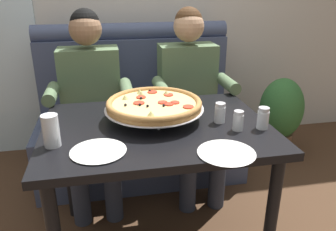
# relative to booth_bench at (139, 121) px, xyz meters

# --- Properties ---
(booth_bench) EXTENTS (1.52, 0.78, 1.13)m
(booth_bench) POSITION_rel_booth_bench_xyz_m (0.00, 0.00, 0.00)
(booth_bench) COLOR #424C6B
(booth_bench) RESTS_ON ground_plane
(dining_table) EXTENTS (1.14, 0.84, 0.75)m
(dining_table) POSITION_rel_booth_bench_xyz_m (0.00, -0.89, 0.25)
(dining_table) COLOR black
(dining_table) RESTS_ON ground_plane
(diner_left) EXTENTS (0.54, 0.64, 1.27)m
(diner_left) POSITION_rel_booth_bench_xyz_m (-0.34, -0.27, 0.31)
(diner_left) COLOR #2D3342
(diner_left) RESTS_ON ground_plane
(diner_right) EXTENTS (0.54, 0.64, 1.27)m
(diner_right) POSITION_rel_booth_bench_xyz_m (0.34, -0.27, 0.31)
(diner_right) COLOR #2D3342
(diner_right) RESTS_ON ground_plane
(pizza) EXTENTS (0.52, 0.52, 0.12)m
(pizza) POSITION_rel_booth_bench_xyz_m (0.00, -0.81, 0.43)
(pizza) COLOR silver
(pizza) RESTS_ON dining_table
(shaker_parmesan) EXTENTS (0.05, 0.05, 0.10)m
(shaker_parmesan) POSITION_rel_booth_bench_xyz_m (0.38, -1.03, 0.39)
(shaker_parmesan) COLOR white
(shaker_parmesan) RESTS_ON dining_table
(shaker_oregano) EXTENTS (0.06, 0.06, 0.11)m
(shaker_oregano) POSITION_rel_booth_bench_xyz_m (0.33, -0.91, 0.39)
(shaker_oregano) COLOR white
(shaker_oregano) RESTS_ON dining_table
(shaker_pepper_flakes) EXTENTS (0.06, 0.06, 0.11)m
(shaker_pepper_flakes) POSITION_rel_booth_bench_xyz_m (0.51, -1.03, 0.40)
(shaker_pepper_flakes) COLOR white
(shaker_pepper_flakes) RESTS_ON dining_table
(plate_near_left) EXTENTS (0.24, 0.24, 0.02)m
(plate_near_left) POSITION_rel_booth_bench_xyz_m (-0.29, -1.12, 0.36)
(plate_near_left) COLOR white
(plate_near_left) RESTS_ON dining_table
(plate_near_right) EXTENTS (0.25, 0.25, 0.02)m
(plate_near_right) POSITION_rel_booth_bench_xyz_m (0.24, -1.25, 0.36)
(plate_near_right) COLOR white
(plate_near_right) RESTS_ON dining_table
(drinking_glass) EXTENTS (0.07, 0.07, 0.15)m
(drinking_glass) POSITION_rel_booth_bench_xyz_m (-0.49, -1.03, 0.41)
(drinking_glass) COLOR silver
(drinking_glass) RESTS_ON dining_table
(patio_chair) EXTENTS (0.40, 0.40, 0.86)m
(patio_chair) POSITION_rel_booth_bench_xyz_m (-1.07, 1.25, 0.13)
(patio_chair) COLOR black
(patio_chair) RESTS_ON ground_plane
(potted_plant) EXTENTS (0.36, 0.36, 0.70)m
(potted_plant) POSITION_rel_booth_bench_xyz_m (1.19, -0.06, -0.01)
(potted_plant) COLOR brown
(potted_plant) RESTS_ON ground_plane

